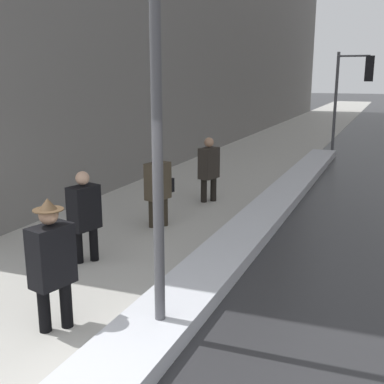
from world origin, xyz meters
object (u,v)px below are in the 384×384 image
(pedestrian_with_shoulder_bag, at_px, (158,185))
(pedestrian_trailing, at_px, (209,167))
(traffic_light_near, at_px, (356,81))
(pedestrian_in_fedora, at_px, (52,260))
(lamp_post, at_px, (156,101))
(pedestrian_in_glasses, at_px, (84,213))

(pedestrian_with_shoulder_bag, distance_m, pedestrian_trailing, 2.19)
(traffic_light_near, height_order, pedestrian_in_fedora, traffic_light_near)
(lamp_post, distance_m, pedestrian_in_glasses, 3.20)
(pedestrian_in_fedora, height_order, pedestrian_with_shoulder_bag, pedestrian_in_fedora)
(pedestrian_in_glasses, bearing_deg, traffic_light_near, -179.18)
(pedestrian_in_fedora, distance_m, pedestrian_with_shoulder_bag, 4.08)
(pedestrian_with_shoulder_bag, xyz_separation_m, pedestrian_trailing, (0.22, 2.18, 0.01))
(pedestrian_in_glasses, height_order, pedestrian_trailing, pedestrian_trailing)
(pedestrian_in_fedora, bearing_deg, pedestrian_in_glasses, -141.08)
(lamp_post, relative_size, pedestrian_trailing, 2.88)
(pedestrian_in_fedora, xyz_separation_m, pedestrian_trailing, (-0.44, 6.21, -0.03))
(lamp_post, height_order, pedestrian_in_glasses, lamp_post)
(pedestrian_with_shoulder_bag, bearing_deg, lamp_post, 40.51)
(pedestrian_in_glasses, distance_m, pedestrian_trailing, 4.32)
(pedestrian_in_fedora, height_order, pedestrian_trailing, pedestrian_in_fedora)
(lamp_post, distance_m, pedestrian_trailing, 6.34)
(lamp_post, bearing_deg, pedestrian_trailing, 105.61)
(pedestrian_in_glasses, xyz_separation_m, pedestrian_trailing, (0.46, 4.30, 0.02))
(pedestrian_in_fedora, bearing_deg, traffic_light_near, -174.17)
(pedestrian_in_fedora, relative_size, pedestrian_in_glasses, 1.08)
(lamp_post, bearing_deg, pedestrian_in_fedora, -163.04)
(pedestrian_in_fedora, xyz_separation_m, pedestrian_with_shoulder_bag, (-0.67, 4.03, -0.03))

